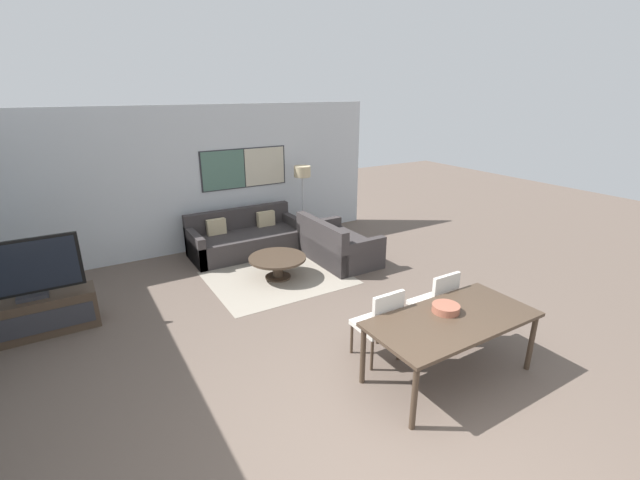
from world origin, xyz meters
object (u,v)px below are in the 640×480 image
(sofa_main, at_px, (245,239))
(dining_table, at_px, (452,323))
(television, at_px, (26,270))
(fruit_bowl, at_px, (446,308))
(tv_console, at_px, (38,316))
(dining_chair_left, at_px, (380,322))
(dining_chair_centre, at_px, (437,301))
(floor_lamp, at_px, (302,178))
(sofa_side, at_px, (336,247))
(coffee_table, at_px, (278,262))

(sofa_main, distance_m, dining_table, 4.88)
(television, bearing_deg, fruit_bowl, -39.60)
(tv_console, distance_m, dining_table, 5.23)
(television, bearing_deg, sofa_main, 22.36)
(tv_console, height_order, dining_chair_left, dining_chair_left)
(tv_console, bearing_deg, fruit_bowl, -39.60)
(dining_chair_left, relative_size, dining_chair_centre, 1.00)
(television, bearing_deg, dining_chair_centre, -32.07)
(floor_lamp, bearing_deg, sofa_side, -92.94)
(dining_table, height_order, floor_lamp, floor_lamp)
(dining_chair_centre, bearing_deg, floor_lamp, 84.50)
(sofa_side, height_order, coffee_table, sofa_side)
(floor_lamp, bearing_deg, coffee_table, -131.44)
(dining_table, bearing_deg, floor_lamp, 79.88)
(tv_console, xyz_separation_m, coffee_table, (3.47, -0.03, 0.03))
(tv_console, height_order, fruit_bowl, fruit_bowl)
(fruit_bowl, xyz_separation_m, floor_lamp, (0.84, 4.77, 0.56))
(dining_table, bearing_deg, television, 139.01)
(coffee_table, height_order, fruit_bowl, fruit_bowl)
(dining_table, distance_m, fruit_bowl, 0.18)
(coffee_table, relative_size, dining_table, 0.51)
(fruit_bowl, bearing_deg, dining_chair_left, 135.11)
(dining_chair_left, distance_m, dining_chair_centre, 0.94)
(dining_chair_centre, relative_size, fruit_bowl, 3.04)
(tv_console, distance_m, coffee_table, 3.47)
(tv_console, relative_size, television, 1.13)
(sofa_main, xyz_separation_m, dining_chair_centre, (0.93, -4.18, 0.24))
(television, relative_size, sofa_side, 0.80)
(sofa_main, xyz_separation_m, sofa_side, (1.27, -1.32, -0.00))
(fruit_bowl, bearing_deg, tv_console, 140.40)
(television, bearing_deg, coffee_table, -0.51)
(tv_console, bearing_deg, dining_chair_left, -38.75)
(dining_table, height_order, dining_chair_left, dining_chair_left)
(television, relative_size, sofa_main, 0.58)
(dining_chair_left, xyz_separation_m, dining_chair_centre, (0.93, 0.03, 0.00))
(sofa_main, relative_size, sofa_side, 1.38)
(tv_console, bearing_deg, sofa_main, 22.37)
(sofa_side, relative_size, fruit_bowl, 5.17)
(dining_table, xyz_separation_m, fruit_bowl, (0.03, 0.14, 0.11))
(sofa_side, relative_size, dining_chair_left, 1.70)
(sofa_side, xyz_separation_m, floor_lamp, (0.07, 1.38, 1.07))
(television, height_order, floor_lamp, floor_lamp)
(coffee_table, bearing_deg, floor_lamp, 48.56)
(sofa_main, bearing_deg, dining_chair_centre, -77.42)
(tv_console, xyz_separation_m, sofa_main, (3.47, 1.43, 0.01))
(coffee_table, height_order, dining_table, dining_table)
(coffee_table, distance_m, dining_chair_left, 2.76)
(dining_chair_left, height_order, floor_lamp, floor_lamp)
(sofa_main, xyz_separation_m, floor_lamp, (1.34, 0.06, 1.07))
(sofa_side, xyz_separation_m, dining_chair_centre, (-0.34, -2.87, 0.24))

